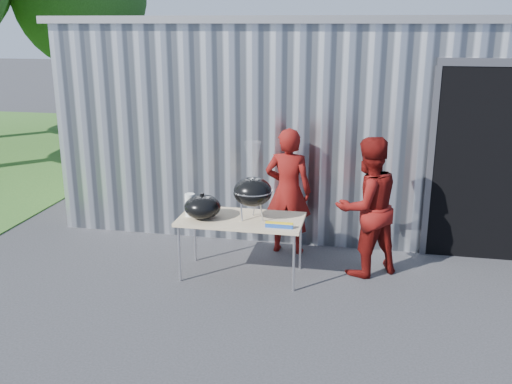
% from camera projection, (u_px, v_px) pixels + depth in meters
% --- Properties ---
extents(ground, '(80.00, 80.00, 0.00)m').
position_uv_depth(ground, '(248.00, 295.00, 6.55)').
color(ground, '#2B2B2D').
extents(building, '(8.20, 6.20, 3.10)m').
position_uv_depth(building, '(351.00, 108.00, 10.25)').
color(building, silver).
rests_on(building, ground).
extents(folding_table, '(1.50, 0.75, 0.75)m').
position_uv_depth(folding_table, '(241.00, 221.00, 6.89)').
color(folding_table, tan).
rests_on(folding_table, ground).
extents(kettle_grill, '(0.47, 0.47, 0.94)m').
position_uv_depth(kettle_grill, '(253.00, 186.00, 6.71)').
color(kettle_grill, black).
rests_on(kettle_grill, folding_table).
extents(grill_lid, '(0.44, 0.44, 0.32)m').
position_uv_depth(grill_lid, '(203.00, 207.00, 6.82)').
color(grill_lid, black).
rests_on(grill_lid, folding_table).
extents(paper_towels, '(0.12, 0.12, 0.28)m').
position_uv_depth(paper_towels, '(190.00, 205.00, 6.90)').
color(paper_towels, white).
rests_on(paper_towels, folding_table).
extents(white_tub, '(0.20, 0.15, 0.10)m').
position_uv_depth(white_tub, '(201.00, 207.00, 7.13)').
color(white_tub, white).
rests_on(white_tub, folding_table).
extents(foil_box, '(0.32, 0.06, 0.06)m').
position_uv_depth(foil_box, '(279.00, 225.00, 6.54)').
color(foil_box, '#1944A4').
rests_on(foil_box, folding_table).
extents(person_cook, '(0.64, 0.44, 1.71)m').
position_uv_depth(person_cook, '(288.00, 191.00, 7.59)').
color(person_cook, '#5D0D0B').
rests_on(person_cook, ground).
extents(person_bystander, '(1.06, 1.02, 1.73)m').
position_uv_depth(person_bystander, '(367.00, 207.00, 6.92)').
color(person_bystander, '#5D0D0B').
rests_on(person_bystander, ground).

